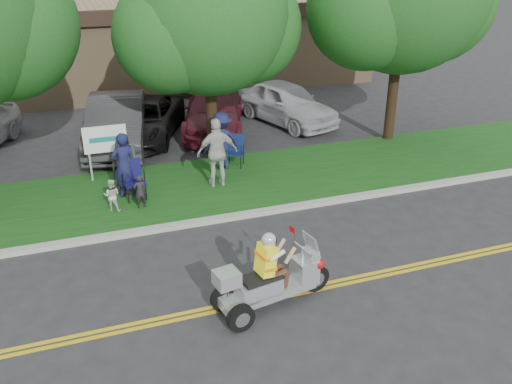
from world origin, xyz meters
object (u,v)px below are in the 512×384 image
object	(u,v)px
lawn_chair_b	(133,177)
parked_car_left	(117,123)
trike_scooter	(270,282)
spectator_adult_right	(217,152)
parked_car_right	(214,110)
parked_car_far_right	(286,103)
parked_car_mid	(143,119)
spectator_adult_left	(124,165)
lawn_chair_a	(236,148)

from	to	relation	value
lawn_chair_b	parked_car_left	size ratio (longest dim) A/B	0.20
trike_scooter	spectator_adult_right	xyz separation A→B (m)	(0.57, 5.82, 0.52)
parked_car_right	parked_car_far_right	size ratio (longest dim) A/B	1.11
parked_car_mid	parked_car_far_right	size ratio (longest dim) A/B	1.07
spectator_adult_left	parked_car_right	xyz separation A→B (m)	(3.93, 5.11, -0.26)
trike_scooter	parked_car_mid	xyz separation A→B (m)	(-0.80, 10.99, 0.12)
parked_car_left	parked_car_mid	size ratio (longest dim) A/B	1.05
trike_scooter	parked_car_mid	world-z (taller)	trike_scooter
spectator_adult_left	parked_car_mid	world-z (taller)	spectator_adult_left
lawn_chair_a	spectator_adult_right	world-z (taller)	spectator_adult_right
trike_scooter	spectator_adult_left	world-z (taller)	spectator_adult_left
parked_car_left	spectator_adult_right	bearing A→B (deg)	-52.06
trike_scooter	spectator_adult_right	bearing A→B (deg)	73.94
lawn_chair_b	parked_car_right	distance (m)	6.47
parked_car_mid	spectator_adult_right	bearing A→B (deg)	-53.11
spectator_adult_left	parked_car_mid	distance (m)	5.19
parked_car_mid	lawn_chair_a	bearing A→B (deg)	-36.84
trike_scooter	parked_car_mid	distance (m)	11.02
lawn_chair_b	trike_scooter	bearing A→B (deg)	-79.38
lawn_chair_a	parked_car_far_right	world-z (taller)	parked_car_far_right
lawn_chair_b	parked_car_far_right	distance (m)	8.46
lawn_chair_a	parked_car_right	xyz separation A→B (m)	(0.36, 3.93, 0.10)
trike_scooter	parked_car_left	world-z (taller)	parked_car_left
parked_car_right	spectator_adult_left	bearing A→B (deg)	-109.98
lawn_chair_a	lawn_chair_b	xyz separation A→B (m)	(-3.39, -1.34, 0.04)
spectator_adult_left	parked_car_right	distance (m)	6.46
trike_scooter	parked_car_right	distance (m)	11.23
lawn_chair_b	parked_car_left	xyz separation A→B (m)	(0.09, 4.57, 0.17)
trike_scooter	parked_car_right	xyz separation A→B (m)	(1.88, 11.07, 0.18)
lawn_chair_a	parked_car_right	world-z (taller)	parked_car_right
lawn_chair_a	lawn_chair_b	size ratio (longest dim) A/B	0.93
lawn_chair_a	spectator_adult_right	xyz separation A→B (m)	(-0.95, -1.32, 0.45)
lawn_chair_b	spectator_adult_right	size ratio (longest dim) A/B	0.53
lawn_chair_a	lawn_chair_b	bearing A→B (deg)	-128.78
spectator_adult_right	parked_car_far_right	world-z (taller)	spectator_adult_right
trike_scooter	parked_car_right	bearing A→B (deg)	69.91
spectator_adult_left	parked_car_mid	bearing A→B (deg)	-114.02
parked_car_left	parked_car_mid	distance (m)	1.17
lawn_chair_b	spectator_adult_right	world-z (taller)	spectator_adult_right
trike_scooter	lawn_chair_b	xyz separation A→B (m)	(-1.87, 5.80, 0.12)
lawn_chair_a	parked_car_mid	size ratio (longest dim) A/B	0.20
lawn_chair_a	spectator_adult_right	distance (m)	1.69
spectator_adult_right	parked_car_left	bearing A→B (deg)	-61.61
parked_car_mid	parked_car_far_right	distance (m)	5.61
spectator_adult_right	parked_car_right	size ratio (longest dim) A/B	0.38
lawn_chair_b	spectator_adult_right	distance (m)	2.47
spectator_adult_right	parked_car_mid	size ratio (longest dim) A/B	0.40
parked_car_mid	parked_car_far_right	bearing A→B (deg)	22.02
trike_scooter	parked_car_far_right	distance (m)	12.00
trike_scooter	lawn_chair_a	distance (m)	7.30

